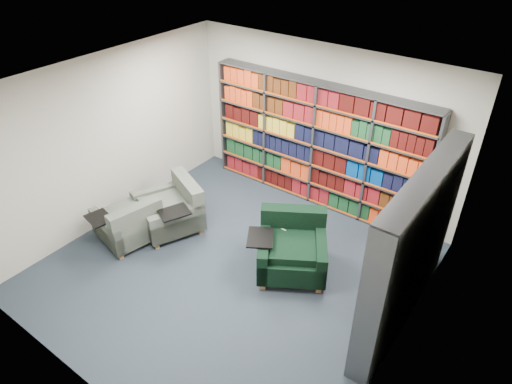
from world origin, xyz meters
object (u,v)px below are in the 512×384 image
Objects in this scene: chair_green_right at (292,248)px; chair_teal_left at (174,210)px; coffee_table at (282,243)px; chair_teal_front at (130,225)px.

chair_teal_left is at bearing -171.44° from chair_green_right.
chair_teal_left is at bearing -168.63° from coffee_table.
chair_teal_left is 2.13m from chair_green_right.
chair_green_right is 2.61m from chair_teal_front.
chair_teal_front is 1.37× the size of coffee_table.
chair_teal_front is (-2.41, -1.00, -0.04)m from chair_green_right.
chair_green_right is (2.10, 0.32, 0.01)m from chair_teal_left.
chair_teal_left is 1.93m from coffee_table.
chair_green_right is 1.19× the size of chair_teal_front.
coffee_table is (1.89, 0.38, -0.04)m from chair_teal_left.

